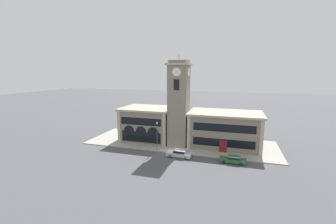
# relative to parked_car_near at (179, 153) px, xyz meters

# --- Properties ---
(ground_plane) EXTENTS (300.00, 300.00, 0.00)m
(ground_plane) POSITION_rel_parked_car_near_xyz_m (-1.93, 1.50, -0.75)
(ground_plane) COLOR #4C4C51
(sidewalk_kerb) EXTENTS (42.67, 14.22, 0.15)m
(sidewalk_kerb) POSITION_rel_parked_car_near_xyz_m (-1.93, 8.61, -0.67)
(sidewalk_kerb) COLOR #A39E93
(sidewalk_kerb) RESTS_ON ground_plane
(clock_tower) EXTENTS (4.84, 4.84, 19.88)m
(clock_tower) POSITION_rel_parked_car_near_xyz_m (-1.93, 6.88, 8.64)
(clock_tower) COLOR gray
(clock_tower) RESTS_ON ground_plane
(town_hall_left_wing) EXTENTS (12.35, 9.60, 7.87)m
(town_hall_left_wing) POSITION_rel_parked_car_near_xyz_m (-10.13, 9.23, 3.21)
(town_hall_left_wing) COLOR gray
(town_hall_left_wing) RESTS_ON ground_plane
(town_hall_right_wing) EXTENTS (15.67, 9.60, 7.65)m
(town_hall_right_wing) POSITION_rel_parked_car_near_xyz_m (7.92, 9.24, 3.10)
(town_hall_right_wing) COLOR gray
(town_hall_right_wing) RESTS_ON ground_plane
(parked_car_near) EXTENTS (4.92, 2.01, 1.44)m
(parked_car_near) POSITION_rel_parked_car_near_xyz_m (0.00, 0.00, 0.00)
(parked_car_near) COLOR #B2B7C1
(parked_car_near) RESTS_ON ground_plane
(parked_car_mid) EXTENTS (4.73, 1.93, 1.31)m
(parked_car_mid) POSITION_rel_parked_car_near_xyz_m (10.01, 0.00, -0.06)
(parked_car_mid) COLOR #285633
(parked_car_mid) RESTS_ON ground_plane
(street_lamp) EXTENTS (0.36, 0.36, 6.01)m
(street_lamp) POSITION_rel_parked_car_near_xyz_m (-5.22, 1.84, 3.33)
(street_lamp) COLOR #4C4C51
(street_lamp) RESTS_ON sidewalk_kerb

